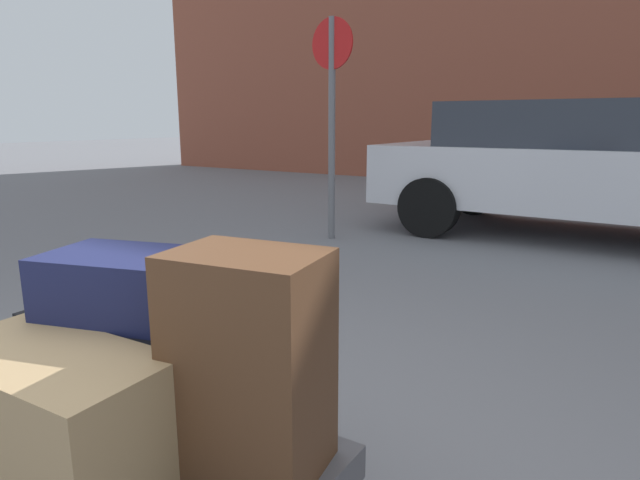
# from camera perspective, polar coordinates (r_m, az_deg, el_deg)

# --- Properties ---
(luggage_cart) EXTENTS (1.34, 0.72, 0.34)m
(luggage_cart) POSITION_cam_1_polar(r_m,az_deg,el_deg) (1.80, -22.06, -20.59)
(luggage_cart) COLOR #4C4C51
(luggage_cart) RESTS_ON ground_plane
(duffel_bag_black_rear_left) EXTENTS (0.62, 0.36, 0.31)m
(duffel_bag_black_rear_left) POSITION_cam_1_polar(r_m,az_deg,el_deg) (1.81, -19.36, -12.08)
(duffel_bag_black_rear_left) COLOR black
(duffel_bag_black_rear_left) RESTS_ON luggage_cart
(duffel_bag_tan_rear_right) EXTENTS (0.65, 0.35, 0.32)m
(duffel_bag_tan_rear_right) POSITION_cam_1_polar(r_m,az_deg,el_deg) (1.60, -26.48, -15.82)
(duffel_bag_tan_rear_right) COLOR #9E7F56
(duffel_bag_tan_rear_right) RESTS_ON luggage_cart
(suitcase_brown_front_right) EXTENTS (0.41, 0.32, 0.57)m
(suitcase_brown_front_right) POSITION_cam_1_polar(r_m,az_deg,el_deg) (1.41, -7.52, -12.67)
(suitcase_brown_front_right) COLOR #51331E
(suitcase_brown_front_right) RESTS_ON luggage_cart
(duffel_bag_navy_topmost_pile) EXTENTS (0.52, 0.42, 0.19)m
(duffel_bag_navy_topmost_pile) POSITION_cam_1_polar(r_m,az_deg,el_deg) (1.72, -19.96, -4.44)
(duffel_bag_navy_topmost_pile) COLOR #191E47
(duffel_bag_navy_topmost_pile) RESTS_ON duffel_bag_black_rear_left
(parked_car) EXTENTS (4.31, 1.94, 1.42)m
(parked_car) POSITION_cam_1_polar(r_m,az_deg,el_deg) (6.35, 26.05, 7.07)
(parked_car) COLOR silver
(parked_car) RESTS_ON ground_plane
(no_parking_sign) EXTENTS (0.50, 0.09, 2.22)m
(no_parking_sign) POSITION_cam_1_polar(r_m,az_deg,el_deg) (5.62, 1.27, 14.11)
(no_parking_sign) COLOR slate
(no_parking_sign) RESTS_ON ground_plane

